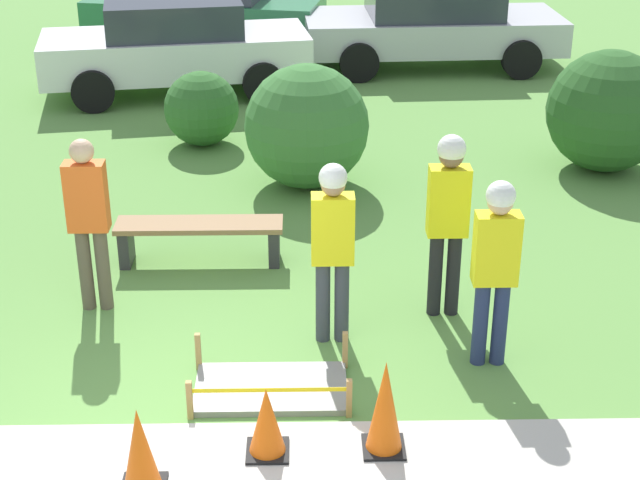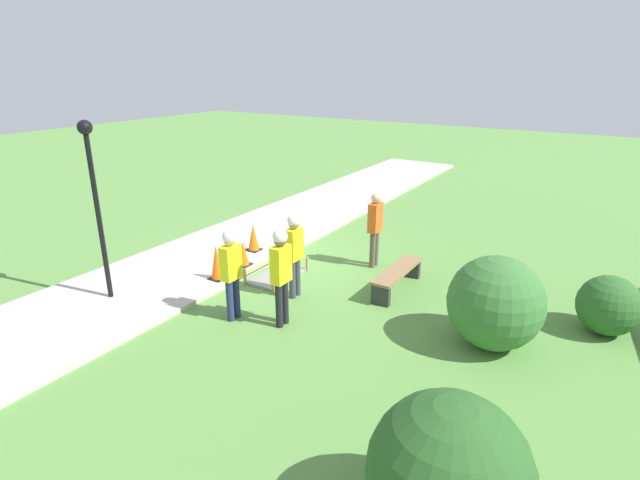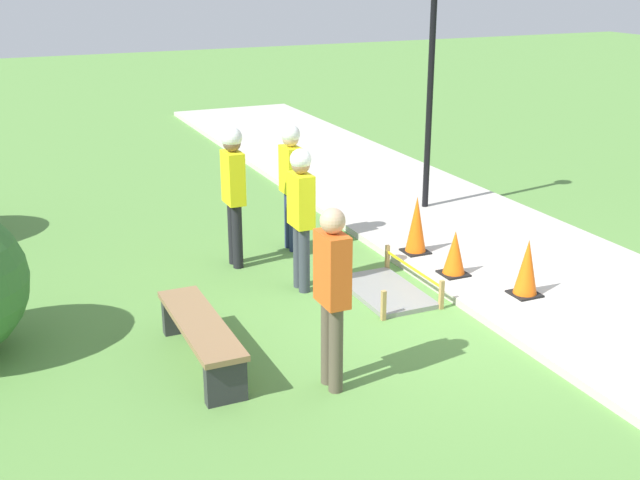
{
  "view_description": "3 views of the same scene",
  "coord_description": "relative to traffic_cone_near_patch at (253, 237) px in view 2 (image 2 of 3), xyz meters",
  "views": [
    {
      "loc": [
        1.22,
        -6.73,
        4.93
      ],
      "look_at": [
        1.39,
        2.2,
        0.74
      ],
      "focal_mm": 55.0,
      "sensor_mm": 36.0,
      "label": 1
    },
    {
      "loc": [
        9.4,
        7.05,
        4.71
      ],
      "look_at": [
        0.9,
        1.76,
        1.14
      ],
      "focal_mm": 28.0,
      "sensor_mm": 36.0,
      "label": 2
    },
    {
      "loc": [
        -7.22,
        5.12,
        3.97
      ],
      "look_at": [
        0.83,
        1.55,
        0.88
      ],
      "focal_mm": 45.0,
      "sensor_mm": 36.0,
      "label": 3
    }
  ],
  "objects": [
    {
      "name": "shrub_rounded_far",
      "position": [
        -0.26,
        8.04,
        0.1
      ],
      "size": [
        1.11,
        1.11,
        1.11
      ],
      "color": "#2D6028",
      "rests_on": "ground_plane"
    },
    {
      "name": "bystander_in_orange_shirt",
      "position": [
        -0.9,
        3.01,
        0.6
      ],
      "size": [
        0.4,
        0.24,
        1.83
      ],
      "color": "brown",
      "rests_on": "ground_plane"
    },
    {
      "name": "lamppost_near",
      "position": [
        3.71,
        -0.82,
        2.04
      ],
      "size": [
        0.28,
        0.28,
        3.61
      ],
      "color": "black",
      "rests_on": "sidewalk"
    },
    {
      "name": "traffic_cone_far_patch",
      "position": [
        0.93,
        0.43,
        -0.06
      ],
      "size": [
        0.34,
        0.34,
        0.6
      ],
      "color": "black",
      "rests_on": "sidewalk"
    },
    {
      "name": "wet_concrete_patch",
      "position": [
        0.93,
        1.43,
        -0.41
      ],
      "size": [
        1.4,
        0.83,
        0.37
      ],
      "color": "gray",
      "rests_on": "ground_plane"
    },
    {
      "name": "shrub_rounded_near",
      "position": [
        5.42,
        6.9,
        0.39
      ],
      "size": [
        1.68,
        1.68,
        1.68
      ],
      "color": "#285623",
      "rests_on": "ground_plane"
    },
    {
      "name": "worker_supervisor",
      "position": [
        2.94,
        1.88,
        0.64
      ],
      "size": [
        0.4,
        0.26,
        1.82
      ],
      "color": "navy",
      "rests_on": "ground_plane"
    },
    {
      "name": "shrub_rounded_mid",
      "position": [
        1.28,
        6.37,
        0.37
      ],
      "size": [
        1.65,
        1.65,
        1.65
      ],
      "color": "#387033",
      "rests_on": "ground_plane"
    },
    {
      "name": "traffic_cone_sidewalk_edge",
      "position": [
        1.85,
        0.45,
        0.05
      ],
      "size": [
        0.34,
        0.34,
        0.81
      ],
      "color": "black",
      "rests_on": "sidewalk"
    },
    {
      "name": "worker_assistant",
      "position": [
        2.64,
        2.82,
        0.71
      ],
      "size": [
        0.4,
        0.28,
        1.92
      ],
      "color": "black",
      "rests_on": "ground_plane"
    },
    {
      "name": "traffic_cone_near_patch",
      "position": [
        0.0,
        0.0,
        0.0
      ],
      "size": [
        0.34,
        0.34,
        0.71
      ],
      "color": "black",
      "rests_on": "sidewalk"
    },
    {
      "name": "worker_trainee",
      "position": [
        1.5,
        2.33,
        0.64
      ],
      "size": [
        0.4,
        0.26,
        1.82
      ],
      "color": "#383D47",
      "rests_on": "ground_plane"
    },
    {
      "name": "ground_plane",
      "position": [
        0.0,
        0.82,
        -0.45
      ],
      "size": [
        60.0,
        60.0,
        0.0
      ],
      "primitive_type": "plane",
      "color": "#5B8E42"
    },
    {
      "name": "park_bench",
      "position": [
        0.07,
        4.05,
        -0.1
      ],
      "size": [
        1.86,
        0.44,
        0.49
      ],
      "color": "#2D2D33",
      "rests_on": "ground_plane"
    },
    {
      "name": "sidewalk",
      "position": [
        0.0,
        -0.77,
        -0.4
      ],
      "size": [
        28.0,
        3.19,
        0.1
      ],
      "color": "#BCB7AD",
      "rests_on": "ground_plane"
    }
  ]
}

